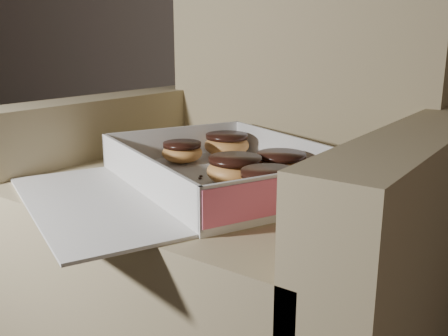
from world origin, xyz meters
name	(u,v)px	position (x,y,z in m)	size (l,w,h in m)	color
armchair	(237,224)	(1.00, 1.02, 0.26)	(0.81, 0.68, 0.84)	#998562
bakery_box	(203,179)	(1.01, 0.89, 0.39)	(0.58, 0.62, 0.07)	silver
donut_a	(227,144)	(0.93, 1.08, 0.41)	(0.10, 0.10, 0.05)	#C88D46
donut_b	(312,180)	(1.19, 0.95, 0.41)	(0.08, 0.08, 0.04)	#C88D46
donut_c	(235,169)	(1.06, 0.92, 0.41)	(0.10, 0.10, 0.05)	#C88D46
donut_d	(281,165)	(1.11, 1.00, 0.41)	(0.09, 0.09, 0.05)	#C88D46
donut_e	(182,152)	(0.89, 0.98, 0.41)	(0.08, 0.08, 0.04)	#C88D46
donut_f	(270,184)	(1.15, 0.88, 0.41)	(0.10, 0.10, 0.05)	#C88D46
crumb_a	(200,178)	(0.99, 0.91, 0.39)	(0.01, 0.01, 0.00)	black
crumb_b	(201,176)	(0.99, 0.92, 0.39)	(0.01, 0.01, 0.00)	black
crumb_c	(185,196)	(1.04, 0.81, 0.39)	(0.01, 0.01, 0.00)	black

